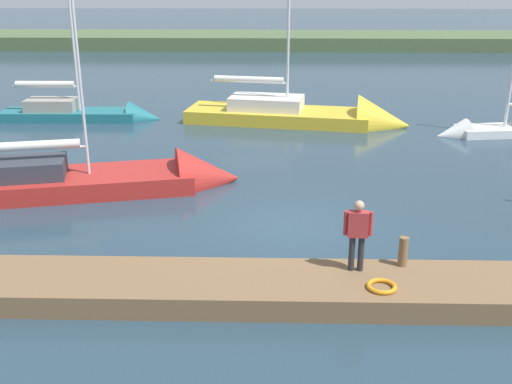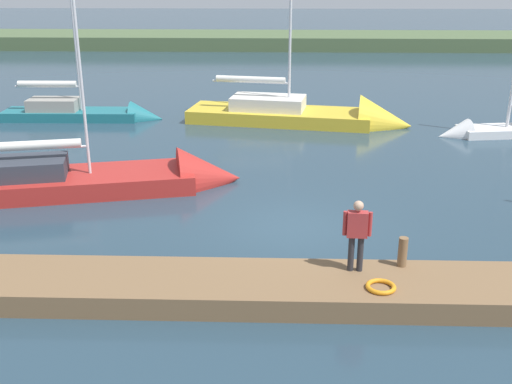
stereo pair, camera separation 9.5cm
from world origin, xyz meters
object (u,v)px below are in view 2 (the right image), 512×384
at_px(sailboat_far_right, 109,183).
at_px(person_on_dock, 357,231).
at_px(sailboat_far_left, 505,131).
at_px(sailboat_near_dock, 90,116).
at_px(life_ring_buoy, 381,287).
at_px(mooring_post_near, 403,252).
at_px(sailboat_behind_pier, 318,120).

height_order(sailboat_far_right, person_on_dock, sailboat_far_right).
height_order(sailboat_far_left, sailboat_near_dock, sailboat_near_dock).
bearing_deg(sailboat_near_dock, life_ring_buoy, -57.89).
distance_m(mooring_post_near, sailboat_behind_pier, 15.94).
xyz_separation_m(mooring_post_near, sailboat_behind_pier, (0.94, -15.90, -0.66)).
xyz_separation_m(sailboat_far_right, sailboat_behind_pier, (-7.61, -9.50, 0.00)).
height_order(life_ring_buoy, sailboat_near_dock, sailboat_near_dock).
relative_size(mooring_post_near, sailboat_far_left, 0.10).
bearing_deg(mooring_post_near, sailboat_near_dock, -53.72).
relative_size(mooring_post_near, sailboat_far_right, 0.07).
height_order(life_ring_buoy, person_on_dock, person_on_dock).
relative_size(sailboat_far_left, sailboat_behind_pier, 0.63).
xyz_separation_m(sailboat_far_right, person_on_dock, (-7.43, 6.66, 1.29)).
bearing_deg(mooring_post_near, life_ring_buoy, 59.53).
bearing_deg(sailboat_far_left, sailboat_near_dock, -15.64).
distance_m(mooring_post_near, sailboat_near_dock, 20.48).
relative_size(sailboat_far_left, sailboat_near_dock, 0.73).
bearing_deg(sailboat_near_dock, person_on_dock, -57.66).
height_order(life_ring_buoy, sailboat_far_left, sailboat_far_left).
xyz_separation_m(mooring_post_near, sailboat_far_left, (-7.28, -14.10, -0.71)).
bearing_deg(sailboat_behind_pier, life_ring_buoy, -79.39).
distance_m(sailboat_far_right, sailboat_near_dock, 10.71).
height_order(sailboat_far_right, sailboat_near_dock, sailboat_far_right).
xyz_separation_m(sailboat_far_left, person_on_dock, (8.40, 14.36, 1.34)).
distance_m(mooring_post_near, sailboat_far_right, 10.70).
distance_m(life_ring_buoy, sailboat_far_right, 10.90).
height_order(sailboat_near_dock, person_on_dock, sailboat_near_dock).
height_order(life_ring_buoy, sailboat_behind_pier, sailboat_behind_pier).
bearing_deg(sailboat_far_right, sailboat_near_dock, 96.54).
relative_size(mooring_post_near, sailboat_behind_pier, 0.07).
relative_size(sailboat_behind_pier, person_on_dock, 6.39).
distance_m(sailboat_near_dock, person_on_dock, 20.09).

